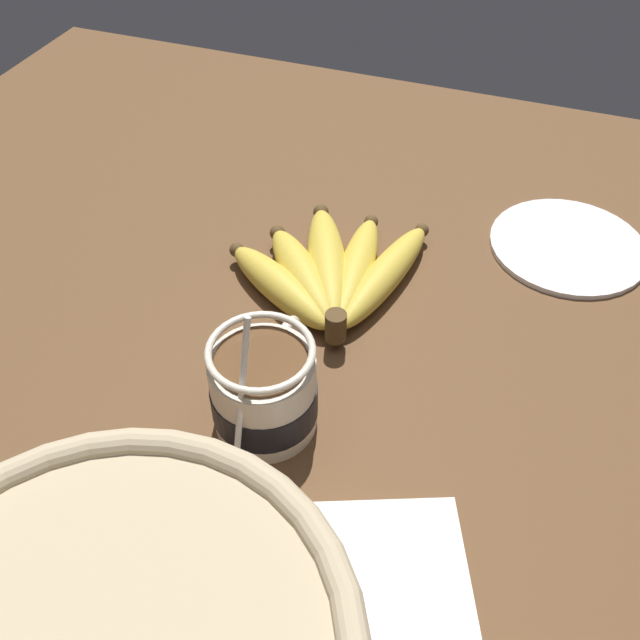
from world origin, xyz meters
The scene contains 5 objects.
table centered at (0.00, 0.00, 1.61)cm, with size 124.57×124.57×3.21cm.
coffee_mug centered at (-1.92, -0.26, 7.19)cm, with size 13.84×8.76×13.92cm.
banana_bunch centered at (16.03, 0.63, 5.01)cm, with size 19.65×19.79×4.18cm.
napkin centered at (-13.57, -14.42, 3.51)cm, with size 18.89×16.27×0.60cm.
small_plate centered at (30.63, -21.43, 3.51)cm, with size 16.64×16.64×0.60cm.
Camera 1 is at (-35.10, -16.87, 51.85)cm, focal length 40.00 mm.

